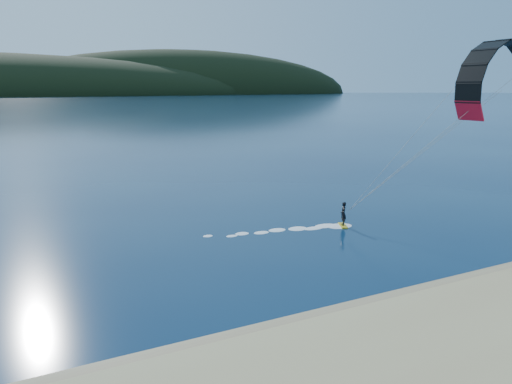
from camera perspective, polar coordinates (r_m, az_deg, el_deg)
wet_sand at (r=20.14m, az=-5.43°, el=-18.33°), size 220.00×2.50×0.10m
headland at (r=757.10m, az=-26.80°, el=10.13°), size 1200.00×310.00×140.00m
kitesurfer_near at (r=38.10m, az=26.11°, el=10.09°), size 23.52×8.59×14.42m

